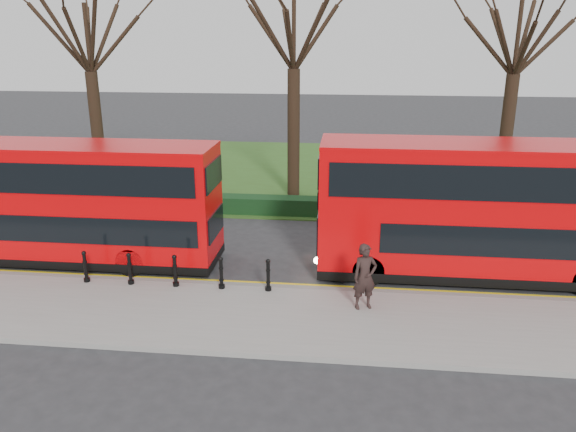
# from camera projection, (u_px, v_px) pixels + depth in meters

# --- Properties ---
(ground) EXTENTS (120.00, 120.00, 0.00)m
(ground) POSITION_uv_depth(u_px,v_px,m) (205.00, 274.00, 19.03)
(ground) COLOR #28282B
(ground) RESTS_ON ground
(pavement) EXTENTS (60.00, 4.00, 0.15)m
(pavement) POSITION_uv_depth(u_px,v_px,m) (179.00, 313.00, 16.17)
(pavement) COLOR gray
(pavement) RESTS_ON ground
(kerb) EXTENTS (60.00, 0.25, 0.16)m
(kerb) POSITION_uv_depth(u_px,v_px,m) (197.00, 284.00, 18.06)
(kerb) COLOR slate
(kerb) RESTS_ON ground
(grass_verge) EXTENTS (60.00, 18.00, 0.06)m
(grass_verge) POSITION_uv_depth(u_px,v_px,m) (268.00, 171.00, 33.20)
(grass_verge) COLOR #2E501A
(grass_verge) RESTS_ON ground
(hedge) EXTENTS (60.00, 0.90, 0.80)m
(hedge) POSITION_uv_depth(u_px,v_px,m) (242.00, 205.00, 25.33)
(hedge) COLOR black
(hedge) RESTS_ON ground
(yellow_line_outer) EXTENTS (60.00, 0.10, 0.01)m
(yellow_line_outer) POSITION_uv_depth(u_px,v_px,m) (200.00, 282.00, 18.37)
(yellow_line_outer) COLOR yellow
(yellow_line_outer) RESTS_ON ground
(yellow_line_inner) EXTENTS (60.00, 0.10, 0.01)m
(yellow_line_inner) POSITION_uv_depth(u_px,v_px,m) (201.00, 280.00, 18.56)
(yellow_line_inner) COLOR yellow
(yellow_line_inner) RESTS_ON ground
(tree_left) EXTENTS (6.98, 6.98, 10.91)m
(tree_left) POSITION_uv_depth(u_px,v_px,m) (87.00, 30.00, 26.87)
(tree_left) COLOR black
(tree_left) RESTS_ON ground
(tree_mid) EXTENTS (7.21, 7.21, 11.27)m
(tree_mid) POSITION_uv_depth(u_px,v_px,m) (294.00, 24.00, 25.74)
(tree_mid) COLOR black
(tree_mid) RESTS_ON ground
(tree_right) EXTENTS (7.01, 7.01, 10.96)m
(tree_right) POSITION_uv_depth(u_px,v_px,m) (519.00, 29.00, 24.77)
(tree_right) COLOR black
(tree_right) RESTS_ON ground
(bollard_row) EXTENTS (6.06, 0.15, 1.00)m
(bollard_row) POSITION_uv_depth(u_px,v_px,m) (175.00, 271.00, 17.61)
(bollard_row) COLOR black
(bollard_row) RESTS_ON pavement
(bus_lead) EXTENTS (10.62, 2.44, 4.22)m
(bus_lead) POSITION_uv_depth(u_px,v_px,m) (66.00, 203.00, 19.53)
(bus_lead) COLOR #D30307
(bus_lead) RESTS_ON ground
(bus_rear) EXTENTS (11.29, 2.59, 4.49)m
(bus_rear) POSITION_uv_depth(u_px,v_px,m) (494.00, 212.00, 18.14)
(bus_rear) COLOR #D30307
(bus_rear) RESTS_ON ground
(pedestrian) EXTENTS (0.83, 0.69, 1.96)m
(pedestrian) POSITION_uv_depth(u_px,v_px,m) (365.00, 277.00, 16.06)
(pedestrian) COLOR black
(pedestrian) RESTS_ON pavement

